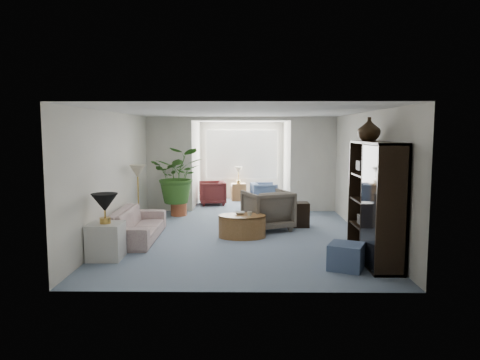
{
  "coord_description": "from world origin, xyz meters",
  "views": [
    {
      "loc": [
        0.11,
        -8.69,
        2.13
      ],
      "look_at": [
        0.0,
        0.6,
        1.1
      ],
      "focal_mm": 33.29,
      "sensor_mm": 36.0,
      "label": 1
    }
  ],
  "objects_px": {
    "sofa": "(137,224)",
    "sunroom_table": "(238,192)",
    "framed_picture": "(367,153)",
    "ottoman": "(346,256)",
    "coffee_table": "(242,226)",
    "side_table_dark": "(298,215)",
    "sunroom_chair_blue": "(264,194)",
    "floor_lamp": "(138,171)",
    "table_lamp": "(105,203)",
    "cabinet_urn": "(369,129)",
    "sunroom_chair_maroon": "(212,193)",
    "coffee_bowl": "(240,213)",
    "coffee_cup": "(250,214)",
    "entertainment_cabinet": "(375,202)",
    "wingback_chair": "(268,210)",
    "plant_pot": "(179,209)",
    "end_table": "(106,241)"
  },
  "relations": [
    {
      "from": "framed_picture",
      "to": "sunroom_table",
      "type": "bearing_deg",
      "value": 117.49
    },
    {
      "from": "table_lamp",
      "to": "sunroom_chair_blue",
      "type": "height_order",
      "value": "table_lamp"
    },
    {
      "from": "coffee_table",
      "to": "entertainment_cabinet",
      "type": "distance_m",
      "value": 2.8
    },
    {
      "from": "table_lamp",
      "to": "coffee_bowl",
      "type": "xyz_separation_m",
      "value": [
        2.21,
        1.64,
        -0.48
      ]
    },
    {
      "from": "plant_pot",
      "to": "sunroom_chair_maroon",
      "type": "relative_size",
      "value": 0.53
    },
    {
      "from": "sofa",
      "to": "sunroom_table",
      "type": "distance_m",
      "value": 5.3
    },
    {
      "from": "coffee_cup",
      "to": "ottoman",
      "type": "distance_m",
      "value": 2.46
    },
    {
      "from": "framed_picture",
      "to": "sofa",
      "type": "bearing_deg",
      "value": -179.68
    },
    {
      "from": "cabinet_urn",
      "to": "sunroom_chair_blue",
      "type": "bearing_deg",
      "value": 107.26
    },
    {
      "from": "side_table_dark",
      "to": "ottoman",
      "type": "distance_m",
      "value": 3.1
    },
    {
      "from": "floor_lamp",
      "to": "wingback_chair",
      "type": "relative_size",
      "value": 0.38
    },
    {
      "from": "side_table_dark",
      "to": "sunroom_table",
      "type": "distance_m",
      "value": 3.98
    },
    {
      "from": "framed_picture",
      "to": "ottoman",
      "type": "distance_m",
      "value": 2.53
    },
    {
      "from": "cabinet_urn",
      "to": "sofa",
      "type": "bearing_deg",
      "value": 168.15
    },
    {
      "from": "sofa",
      "to": "table_lamp",
      "type": "xyz_separation_m",
      "value": [
        -0.2,
        -1.35,
        0.65
      ]
    },
    {
      "from": "entertainment_cabinet",
      "to": "cabinet_urn",
      "type": "relative_size",
      "value": 4.85
    },
    {
      "from": "wingback_chair",
      "to": "side_table_dark",
      "type": "relative_size",
      "value": 1.73
    },
    {
      "from": "end_table",
      "to": "ottoman",
      "type": "relative_size",
      "value": 1.21
    },
    {
      "from": "floor_lamp",
      "to": "plant_pot",
      "type": "distance_m",
      "value": 1.9
    },
    {
      "from": "plant_pot",
      "to": "coffee_table",
      "type": "bearing_deg",
      "value": -54.82
    },
    {
      "from": "coffee_cup",
      "to": "sunroom_table",
      "type": "relative_size",
      "value": 0.19
    },
    {
      "from": "end_table",
      "to": "sofa",
      "type": "bearing_deg",
      "value": 81.57
    },
    {
      "from": "table_lamp",
      "to": "sunroom_table",
      "type": "relative_size",
      "value": 0.83
    },
    {
      "from": "coffee_bowl",
      "to": "framed_picture",
      "type": "bearing_deg",
      "value": -6.17
    },
    {
      "from": "plant_pot",
      "to": "sunroom_chair_maroon",
      "type": "distance_m",
      "value": 1.86
    },
    {
      "from": "table_lamp",
      "to": "ottoman",
      "type": "relative_size",
      "value": 0.88
    },
    {
      "from": "floor_lamp",
      "to": "entertainment_cabinet",
      "type": "relative_size",
      "value": 0.18
    },
    {
      "from": "entertainment_cabinet",
      "to": "coffee_cup",
      "type": "bearing_deg",
      "value": 143.9
    },
    {
      "from": "framed_picture",
      "to": "sunroom_table",
      "type": "xyz_separation_m",
      "value": [
        -2.56,
        4.92,
        -1.44
      ]
    },
    {
      "from": "floor_lamp",
      "to": "plant_pot",
      "type": "relative_size",
      "value": 0.9
    },
    {
      "from": "coffee_bowl",
      "to": "plant_pot",
      "type": "xyz_separation_m",
      "value": [
        -1.57,
        2.2,
        -0.32
      ]
    },
    {
      "from": "side_table_dark",
      "to": "coffee_cup",
      "type": "bearing_deg",
      "value": -134.34
    },
    {
      "from": "plant_pot",
      "to": "side_table_dark",
      "type": "bearing_deg",
      "value": -23.95
    },
    {
      "from": "floor_lamp",
      "to": "sunroom_table",
      "type": "distance_m",
      "value": 4.53
    },
    {
      "from": "ottoman",
      "to": "sunroom_chair_maroon",
      "type": "distance_m",
      "value": 6.56
    },
    {
      "from": "entertainment_cabinet",
      "to": "framed_picture",
      "type": "bearing_deg",
      "value": 80.77
    },
    {
      "from": "side_table_dark",
      "to": "sunroom_chair_blue",
      "type": "bearing_deg",
      "value": 102.21
    },
    {
      "from": "end_table",
      "to": "entertainment_cabinet",
      "type": "xyz_separation_m",
      "value": [
        4.44,
        -0.04,
        0.68
      ]
    },
    {
      "from": "coffee_table",
      "to": "cabinet_urn",
      "type": "bearing_deg",
      "value": -26.36
    },
    {
      "from": "sofa",
      "to": "coffee_table",
      "type": "xyz_separation_m",
      "value": [
        2.06,
        0.19,
        -0.07
      ]
    },
    {
      "from": "coffee_cup",
      "to": "sunroom_chair_blue",
      "type": "distance_m",
      "value": 4.13
    },
    {
      "from": "sofa",
      "to": "wingback_chair",
      "type": "xyz_separation_m",
      "value": [
        2.61,
        0.91,
        0.13
      ]
    },
    {
      "from": "floor_lamp",
      "to": "ottoman",
      "type": "relative_size",
      "value": 0.72
    },
    {
      "from": "floor_lamp",
      "to": "sunroom_table",
      "type": "height_order",
      "value": "floor_lamp"
    },
    {
      "from": "ottoman",
      "to": "plant_pot",
      "type": "distance_m",
      "value": 5.42
    },
    {
      "from": "floor_lamp",
      "to": "sunroom_chair_maroon",
      "type": "distance_m",
      "value": 3.53
    },
    {
      "from": "coffee_bowl",
      "to": "coffee_cup",
      "type": "relative_size",
      "value": 2.09
    },
    {
      "from": "sunroom_chair_blue",
      "to": "sunroom_chair_maroon",
      "type": "distance_m",
      "value": 1.5
    },
    {
      "from": "side_table_dark",
      "to": "sunroom_chair_blue",
      "type": "distance_m",
      "value": 3.05
    },
    {
      "from": "entertainment_cabinet",
      "to": "sunroom_chair_blue",
      "type": "relative_size",
      "value": 2.78
    }
  ]
}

